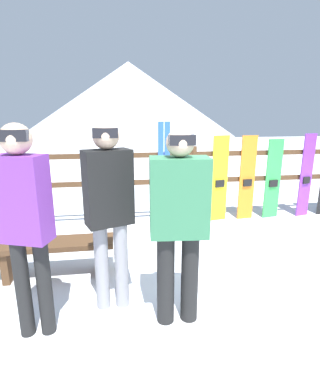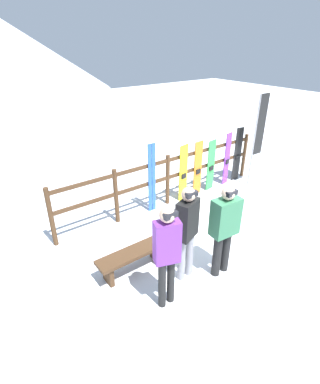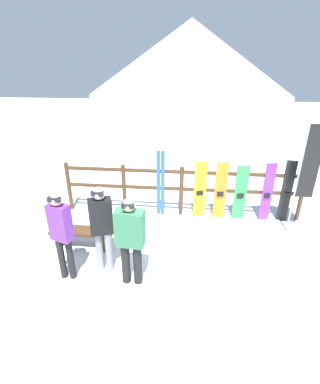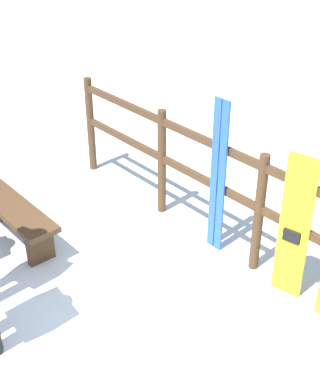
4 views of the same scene
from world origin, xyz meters
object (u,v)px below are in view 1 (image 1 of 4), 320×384
Objects in this scene: person_purple at (25,217)px; snowboard_yellow at (220,179)px; person_black at (109,204)px; bench at (54,250)px; snowboard_orange at (247,178)px; ski_pair_blue at (164,174)px; person_plaid_green at (179,217)px; snowboard_green at (273,179)px; snowboard_purple at (306,176)px.

snowboard_yellow is (2.45, 2.48, -0.32)m from person_purple.
bench is at bearing 135.02° from person_black.
snowboard_orange is at bearing 43.53° from person_black.
person_purple reaches higher than ski_pair_blue.
person_black is 2.87m from snowboard_yellow.
ski_pair_blue is 1.15× the size of snowboard_yellow.
bench is at bearing 142.53° from person_plaid_green.
person_black is at bearing -111.17° from ski_pair_blue.
person_plaid_green is at bearing -0.28° from person_purple.
snowboard_yellow is at bearing 180.00° from snowboard_green.
snowboard_purple is at bearing 41.15° from person_plaid_green.
snowboard_green is (3.45, 1.54, 0.38)m from bench.
person_purple is 3.86m from snowboard_orange.
person_purple is 1.19× the size of snowboard_yellow.
person_plaid_green is 1.21m from person_purple.
snowboard_yellow reaches higher than bench.
snowboard_orange is (2.97, 1.54, 0.41)m from bench.
person_black reaches higher than snowboard_green.
person_purple reaches higher than snowboard_orange.
person_plaid_green is 1.22× the size of snowboard_green.
snowboard_green is at bearing -179.99° from snowboard_purple.
snowboard_green is at bearing 38.16° from person_black.
person_purple is at bearing -134.63° from snowboard_yellow.
bench is 3.80m from snowboard_green.
person_purple is at bearing -148.54° from snowboard_purple.
ski_pair_blue is (1.48, 2.48, -0.20)m from person_purple.
snowboard_orange is at bearing -0.13° from ski_pair_blue.
snowboard_orange is at bearing 179.99° from snowboard_green.
person_black reaches higher than ski_pair_blue.
person_plaid_green reaches higher than snowboard_purple.
person_purple is at bearing -155.87° from person_black.
ski_pair_blue reaches higher than snowboard_green.
person_black is 1.19× the size of snowboard_orange.
snowboard_green is (2.80, 2.20, -0.34)m from person_black.
snowboard_purple reaches higher than snowboard_yellow.
person_black is 0.69m from person_purple.
bench is 1.17m from person_black.
person_plaid_green is at bearing -124.93° from snowboard_orange.
person_purple is at bearing -139.89° from snowboard_orange.
snowboard_purple is (2.85, 2.49, -0.24)m from person_plaid_green.
person_black is 1.18× the size of snowboard_purple.
person_black reaches higher than snowboard_purple.
snowboard_purple is at bearing -0.08° from ski_pair_blue.
bench is at bearing -152.59° from snowboard_orange.
person_purple is 4.76m from snowboard_purple.
bench is 1.19m from person_purple.
bench is 1.69m from person_plaid_green.
snowboard_orange reaches higher than snowboard_green.
snowboard_orange is at bearing 55.07° from person_plaid_green.
person_purple is at bearing -144.11° from snowboard_green.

